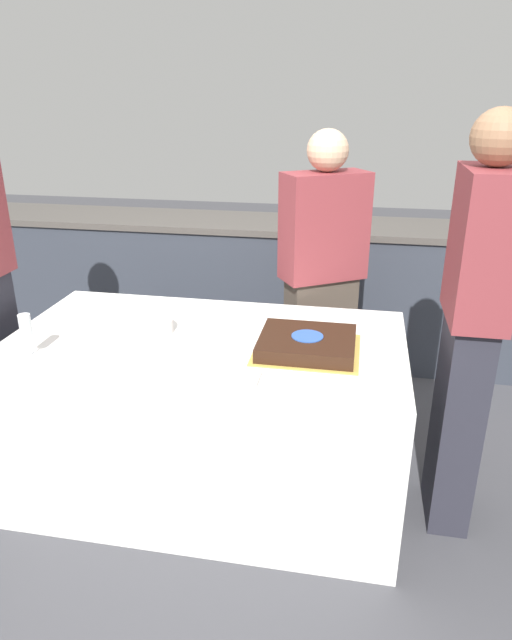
# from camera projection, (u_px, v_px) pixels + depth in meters

# --- Properties ---
(ground_plane) EXTENTS (14.00, 14.00, 0.00)m
(ground_plane) POSITION_uv_depth(u_px,v_px,m) (211.00, 482.00, 2.70)
(ground_plane) COLOR #424247
(back_counter) EXTENTS (4.40, 0.58, 0.92)m
(back_counter) POSITION_uv_depth(u_px,v_px,m) (266.00, 287.00, 3.93)
(back_counter) COLOR #333842
(back_counter) RESTS_ON ground_plane
(dining_table) EXTENTS (1.67, 0.93, 0.75)m
(dining_table) POSITION_uv_depth(u_px,v_px,m) (209.00, 414.00, 2.56)
(dining_table) COLOR silver
(dining_table) RESTS_ON ground_plane
(cake) EXTENTS (0.42, 0.38, 0.06)m
(cake) POSITION_uv_depth(u_px,v_px,m) (307.00, 343.00, 2.30)
(cake) COLOR gold
(cake) RESTS_ON dining_table
(plate_stack) EXTENTS (0.23, 0.23, 0.06)m
(plate_stack) POSITION_uv_depth(u_px,v_px,m) (147.00, 326.00, 2.47)
(plate_stack) COLOR white
(plate_stack) RESTS_ON dining_table
(wine_glass) EXTENTS (0.07, 0.07, 0.18)m
(wine_glass) POSITION_uv_depth(u_px,v_px,m) (26.00, 328.00, 2.21)
(wine_glass) COLOR white
(wine_glass) RESTS_ON dining_table
(side_plate_near_cake) EXTENTS (0.19, 0.19, 0.00)m
(side_plate_near_cake) POSITION_uv_depth(u_px,v_px,m) (305.00, 319.00, 2.61)
(side_plate_near_cake) COLOR white
(side_plate_near_cake) RESTS_ON dining_table
(utensil_pile) EXTENTS (0.14, 0.11, 0.02)m
(utensil_pile) POSITION_uv_depth(u_px,v_px,m) (241.00, 379.00, 2.06)
(utensil_pile) COLOR white
(utensil_pile) RESTS_ON dining_table
(person_cutting_cake) EXTENTS (0.46, 0.39, 1.56)m
(person_cutting_cake) POSITION_uv_depth(u_px,v_px,m) (322.00, 282.00, 2.95)
(person_cutting_cake) COLOR #4C4238
(person_cutting_cake) RESTS_ON ground_plane
(person_seated_right) EXTENTS (0.20, 0.38, 1.68)m
(person_seated_right) POSITION_uv_depth(u_px,v_px,m) (470.00, 329.00, 2.19)
(person_seated_right) COLOR #282833
(person_seated_right) RESTS_ON ground_plane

